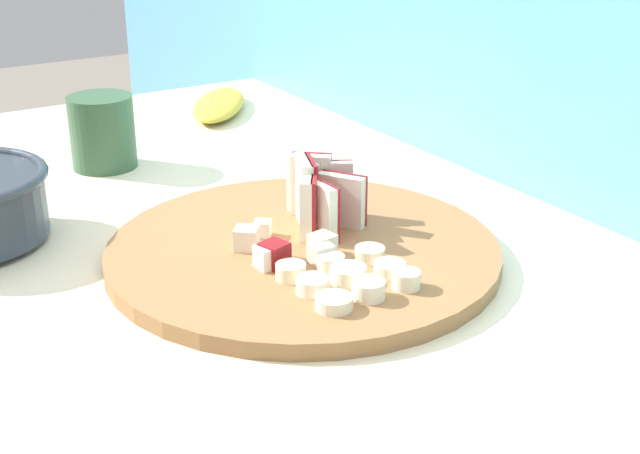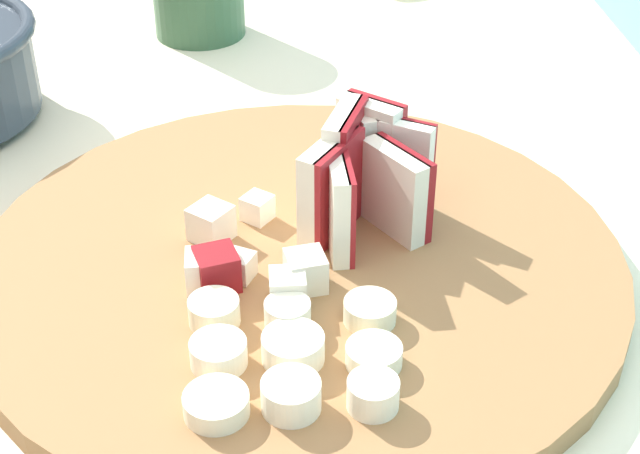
% 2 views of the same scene
% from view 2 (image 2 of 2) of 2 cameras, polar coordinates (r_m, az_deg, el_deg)
% --- Properties ---
extents(cutting_board, '(0.36, 0.36, 0.02)m').
position_cam_2_polar(cutting_board, '(0.53, -1.23, -2.22)').
color(cutting_board, olive).
rests_on(cutting_board, tiled_countertop).
extents(apple_wedge_fan, '(0.10, 0.08, 0.06)m').
position_cam_2_polar(apple_wedge_fan, '(0.54, 2.46, 3.29)').
color(apple_wedge_fan, maroon).
rests_on(apple_wedge_fan, cutting_board).
extents(apple_dice_pile, '(0.10, 0.08, 0.02)m').
position_cam_2_polar(apple_dice_pile, '(0.51, -4.60, -1.85)').
color(apple_dice_pile, white).
rests_on(apple_dice_pile, cutting_board).
extents(banana_slice_rows, '(0.09, 0.10, 0.01)m').
position_cam_2_polar(banana_slice_rows, '(0.45, -1.82, -7.53)').
color(banana_slice_rows, beige).
rests_on(banana_slice_rows, cutting_board).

